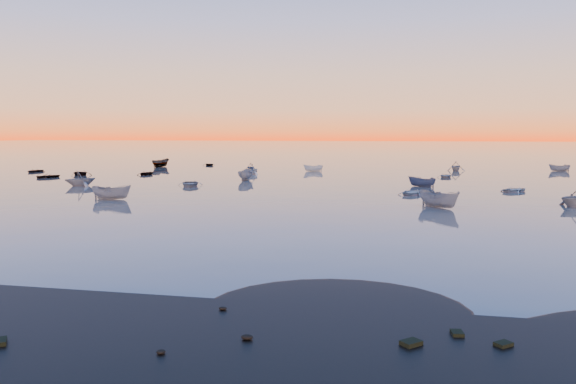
% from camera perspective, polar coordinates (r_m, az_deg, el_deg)
% --- Properties ---
extents(ground, '(600.00, 600.00, 0.00)m').
position_cam_1_polar(ground, '(124.16, 6.63, 3.02)').
color(ground, '#655C54').
rests_on(ground, ground).
extents(mud_lobes, '(140.00, 6.00, 0.07)m').
position_cam_1_polar(mud_lobes, '(25.97, -14.42, -8.75)').
color(mud_lobes, black).
rests_on(mud_lobes, ground).
extents(moored_fleet, '(124.00, 58.00, 1.20)m').
position_cam_1_polar(moored_fleet, '(77.57, 3.46, 1.22)').
color(moored_fleet, silver).
rests_on(moored_fleet, ground).
extents(boat_near_left, '(4.52, 3.03, 1.04)m').
position_cam_1_polar(boat_near_left, '(69.63, -9.92, 0.59)').
color(boat_near_left, slate).
rests_on(boat_near_left, ground).
extents(boat_near_center, '(2.00, 4.18, 1.41)m').
position_cam_1_polar(boat_near_center, '(57.89, -17.46, -0.71)').
color(boat_near_center, slate).
rests_on(boat_near_center, ground).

